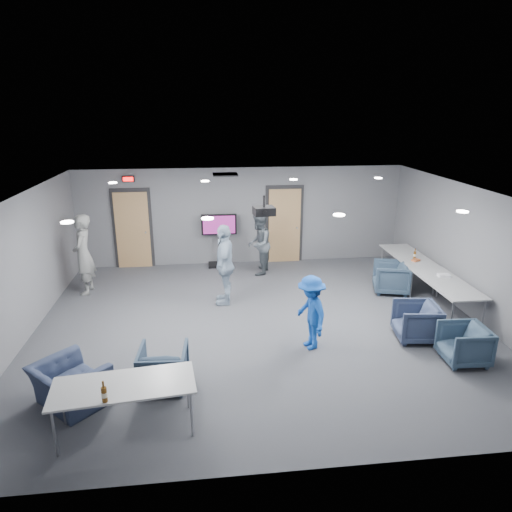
{
  "coord_description": "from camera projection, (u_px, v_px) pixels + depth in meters",
  "views": [
    {
      "loc": [
        -1.05,
        -8.41,
        4.25
      ],
      "look_at": [
        0.03,
        0.85,
        1.2
      ],
      "focal_mm": 32.0,
      "sensor_mm": 36.0,
      "label": 1
    }
  ],
  "objects": [
    {
      "name": "floor",
      "position": [
        259.0,
        324.0,
        9.38
      ],
      "size": [
        9.0,
        9.0,
        0.0
      ],
      "primitive_type": "plane",
      "color": "#3D4046",
      "rests_on": "ground"
    },
    {
      "name": "ceiling",
      "position": [
        260.0,
        194.0,
        8.54
      ],
      "size": [
        9.0,
        9.0,
        0.0
      ],
      "primitive_type": "plane",
      "rotation": [
        3.14,
        0.0,
        0.0
      ],
      "color": "white",
      "rests_on": "wall_back"
    },
    {
      "name": "wall_back",
      "position": [
        242.0,
        216.0,
        12.74
      ],
      "size": [
        9.0,
        0.02,
        2.7
      ],
      "primitive_type": "cube",
      "color": "slate",
      "rests_on": "floor"
    },
    {
      "name": "wall_front",
      "position": [
        303.0,
        375.0,
        5.18
      ],
      "size": [
        9.0,
        0.02,
        2.7
      ],
      "primitive_type": "cube",
      "color": "slate",
      "rests_on": "floor"
    },
    {
      "name": "wall_left",
      "position": [
        19.0,
        271.0,
        8.46
      ],
      "size": [
        0.02,
        8.0,
        2.7
      ],
      "primitive_type": "cube",
      "color": "slate",
      "rests_on": "floor"
    },
    {
      "name": "wall_right",
      "position": [
        474.0,
        254.0,
        9.45
      ],
      "size": [
        0.02,
        8.0,
        2.7
      ],
      "primitive_type": "cube",
      "color": "slate",
      "rests_on": "floor"
    },
    {
      "name": "door_left",
      "position": [
        133.0,
        230.0,
        12.45
      ],
      "size": [
        1.06,
        0.17,
        2.24
      ],
      "color": "black",
      "rests_on": "wall_back"
    },
    {
      "name": "door_right",
      "position": [
        284.0,
        225.0,
        12.91
      ],
      "size": [
        1.06,
        0.17,
        2.24
      ],
      "color": "black",
      "rests_on": "wall_back"
    },
    {
      "name": "exit_sign",
      "position": [
        128.0,
        179.0,
        12.0
      ],
      "size": [
        0.32,
        0.08,
        0.16
      ],
      "color": "black",
      "rests_on": "wall_back"
    },
    {
      "name": "hvac_diffuser",
      "position": [
        225.0,
        174.0,
        11.13
      ],
      "size": [
        0.6,
        0.6,
        0.03
      ],
      "primitive_type": "cube",
      "color": "black",
      "rests_on": "ceiling"
    },
    {
      "name": "downlights",
      "position": [
        260.0,
        195.0,
        8.54
      ],
      "size": [
        6.18,
        3.78,
        0.02
      ],
      "color": "white",
      "rests_on": "ceiling"
    },
    {
      "name": "person_a",
      "position": [
        83.0,
        255.0,
        10.7
      ],
      "size": [
        0.46,
        0.7,
        1.92
      ],
      "primitive_type": "imported",
      "rotation": [
        0.0,
        0.0,
        -1.57
      ],
      "color": "gray",
      "rests_on": "floor"
    },
    {
      "name": "person_b",
      "position": [
        259.0,
        244.0,
        11.99
      ],
      "size": [
        0.85,
        0.96,
        1.65
      ],
      "primitive_type": "imported",
      "rotation": [
        0.0,
        0.0,
        -1.9
      ],
      "color": "#535C64",
      "rests_on": "floor"
    },
    {
      "name": "person_c",
      "position": [
        225.0,
        264.0,
        10.16
      ],
      "size": [
        0.55,
        1.11,
        1.83
      ],
      "primitive_type": "imported",
      "rotation": [
        0.0,
        0.0,
        -1.67
      ],
      "color": "#9FB5CC",
      "rests_on": "floor"
    },
    {
      "name": "person_d",
      "position": [
        311.0,
        313.0,
        8.28
      ],
      "size": [
        0.7,
        0.99,
        1.4
      ],
      "primitive_type": "imported",
      "rotation": [
        0.0,
        0.0,
        -1.36
      ],
      "color": "#1B4DB0",
      "rests_on": "floor"
    },
    {
      "name": "chair_right_a",
      "position": [
        391.0,
        277.0,
        10.92
      ],
      "size": [
        0.99,
        0.98,
        0.74
      ],
      "primitive_type": "imported",
      "rotation": [
        0.0,
        0.0,
        -1.84
      ],
      "color": "#34465A",
      "rests_on": "floor"
    },
    {
      "name": "chair_right_b",
      "position": [
        416.0,
        322.0,
        8.69
      ],
      "size": [
        0.88,
        0.86,
        0.72
      ],
      "primitive_type": "imported",
      "rotation": [
        0.0,
        0.0,
        -1.7
      ],
      "color": "#35405C",
      "rests_on": "floor"
    },
    {
      "name": "chair_right_c",
      "position": [
        464.0,
        344.0,
        7.9
      ],
      "size": [
        0.78,
        0.76,
        0.68
      ],
      "primitive_type": "imported",
      "rotation": [
        0.0,
        0.0,
        -1.62
      ],
      "color": "#394E63",
      "rests_on": "floor"
    },
    {
      "name": "chair_front_a",
      "position": [
        164.0,
        367.0,
        7.19
      ],
      "size": [
        0.79,
        0.81,
        0.69
      ],
      "primitive_type": "imported",
      "rotation": [
        0.0,
        0.0,
        3.08
      ],
      "color": "#324256",
      "rests_on": "floor"
    },
    {
      "name": "chair_front_b",
      "position": [
        70.0,
        385.0,
        6.77
      ],
      "size": [
        1.33,
        1.33,
        0.65
      ],
      "primitive_type": "imported",
      "rotation": [
        0.0,
        0.0,
        2.36
      ],
      "color": "#323C56",
      "rests_on": "floor"
    },
    {
      "name": "table_right_a",
      "position": [
        408.0,
        256.0,
        11.44
      ],
      "size": [
        0.78,
        1.87,
        0.73
      ],
      "rotation": [
        0.0,
        0.0,
        1.57
      ],
      "color": "#ACAEB1",
      "rests_on": "floor"
    },
    {
      "name": "table_right_b",
      "position": [
        446.0,
        284.0,
        9.65
      ],
      "size": [
        0.81,
        1.95,
        0.73
      ],
      "rotation": [
        0.0,
        0.0,
        1.57
      ],
      "color": "#ACAEB1",
      "rests_on": "floor"
    },
    {
      "name": "table_front_left",
      "position": [
        124.0,
        387.0,
        6.09
      ],
      "size": [
        1.95,
        0.98,
        0.73
      ],
      "rotation": [
        0.0,
        0.0,
        0.11
      ],
      "color": "#ACAEB1",
      "rests_on": "floor"
    },
    {
      "name": "bottle_front",
      "position": [
        104.0,
        394.0,
        5.69
      ],
      "size": [
        0.08,
        0.08,
        0.29
      ],
      "color": "#58340F",
      "rests_on": "table_front_left"
    },
    {
      "name": "bottle_right",
      "position": [
        415.0,
        255.0,
        11.1
      ],
      "size": [
        0.07,
        0.07,
        0.26
      ],
      "color": "#58340F",
      "rests_on": "table_right_a"
    },
    {
      "name": "snack_box",
      "position": [
        416.0,
        260.0,
        10.95
      ],
      "size": [
        0.22,
        0.19,
        0.04
      ],
      "primitive_type": "cube",
      "rotation": [
        0.0,
        0.0,
        0.43
      ],
      "color": "#BE5C2F",
      "rests_on": "table_right_a"
    },
    {
      "name": "wrapper",
      "position": [
        444.0,
        275.0,
        9.94
      ],
      "size": [
        0.27,
        0.2,
        0.06
      ],
      "primitive_type": "cube",
      "rotation": [
        0.0,
        0.0,
        -0.14
      ],
      "color": "white",
      "rests_on": "table_right_b"
    },
    {
      "name": "tv_stand",
      "position": [
        219.0,
        237.0,
        12.58
      ],
      "size": [
        0.97,
        0.46,
        1.48
      ],
      "color": "black",
      "rests_on": "floor"
    },
    {
      "name": "projector",
      "position": [
        264.0,
        211.0,
        8.54
      ],
      "size": [
        0.42,
        0.39,
        0.37
      ],
      "rotation": [
        0.0,
        0.0,
        0.1
      ],
      "color": "black",
      "rests_on": "ceiling"
    }
  ]
}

